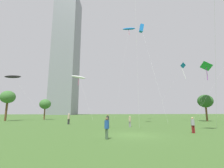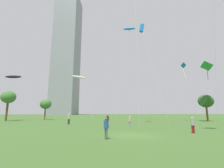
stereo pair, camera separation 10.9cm
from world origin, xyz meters
The scene contains 16 objects.
ground centered at (0.00, 0.00, 0.00)m, with size 280.00×280.00×0.00m, color #3D6028.
person_standing_0 centered at (1.64, 7.72, 0.90)m, with size 0.35×0.35×1.55m.
person_standing_1 centered at (-7.73, 14.00, 1.08)m, with size 0.42×0.42×1.87m.
person_standing_2 centered at (-2.78, -1.92, 0.97)m, with size 0.37×0.37×1.68m.
person_standing_3 centered at (6.35, 0.40, 0.92)m, with size 0.36×0.36×1.60m.
person_standing_5 centered at (-1.58, 7.74, 1.01)m, with size 0.39×0.39×1.75m.
kite_flying_1 centered at (7.64, 29.58, 28.16)m, with size 7.34×2.98×28.82m.
kite_flying_2 centered at (19.49, 21.05, 13.39)m, with size 8.16×5.52×14.49m.
kite_flying_4 centered at (20.71, 14.56, 11.81)m, with size 3.89×3.21×12.48m.
kite_flying_5 centered at (-7.82, 34.45, 13.03)m, with size 6.95×10.67×13.54m.
kite_flying_6 centered at (-23.68, 27.04, 10.95)m, with size 11.36×1.91×11.38m.
kite_flying_8 centered at (9.30, 22.63, 24.54)m, with size 1.27×11.58×25.74m.
park_tree_0 centered at (22.98, 18.73, 4.62)m, with size 3.38×3.38×6.18m.
park_tree_1 centered at (-24.05, 26.62, 5.66)m, with size 3.37×3.37×7.28m.
park_tree_2 centered at (-16.72, 32.27, 4.31)m, with size 3.11×3.11×5.75m.
distant_highrise_0 centered at (-25.06, 117.17, 52.47)m, with size 18.62×22.89×104.95m, color gray.
Camera 2 is at (-4.08, -14.63, 2.12)m, focal length 24.89 mm.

